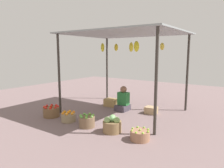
{
  "coord_description": "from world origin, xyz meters",
  "views": [
    {
      "loc": [
        3.32,
        -5.46,
        1.83
      ],
      "look_at": [
        0.0,
        -0.67,
        0.95
      ],
      "focal_mm": 33.68,
      "sensor_mm": 36.0,
      "label": 1
    }
  ],
  "objects_px": {
    "vendor_person": "(123,101)",
    "basket_red_tomatoes": "(51,112)",
    "basket_oranges": "(68,117)",
    "wooden_crate_near_vendor": "(151,110)",
    "basket_cabbages": "(112,125)",
    "basket_limes": "(140,135)",
    "basket_green_apples": "(87,121)",
    "wooden_crate_stacked_rear": "(111,102)"
  },
  "relations": [
    {
      "from": "wooden_crate_near_vendor",
      "to": "basket_green_apples",
      "type": "bearing_deg",
      "value": -112.72
    },
    {
      "from": "basket_red_tomatoes",
      "to": "wooden_crate_stacked_rear",
      "type": "relative_size",
      "value": 1.07
    },
    {
      "from": "basket_green_apples",
      "to": "basket_limes",
      "type": "xyz_separation_m",
      "value": [
        1.45,
        0.04,
        -0.04
      ]
    },
    {
      "from": "basket_oranges",
      "to": "basket_cabbages",
      "type": "distance_m",
      "value": 1.39
    },
    {
      "from": "vendor_person",
      "to": "basket_green_apples",
      "type": "bearing_deg",
      "value": -88.13
    },
    {
      "from": "vendor_person",
      "to": "basket_cabbages",
      "type": "distance_m",
      "value": 1.89
    },
    {
      "from": "basket_red_tomatoes",
      "to": "basket_cabbages",
      "type": "height_order",
      "value": "basket_cabbages"
    },
    {
      "from": "basket_oranges",
      "to": "basket_red_tomatoes",
      "type": "bearing_deg",
      "value": 178.48
    },
    {
      "from": "vendor_person",
      "to": "wooden_crate_stacked_rear",
      "type": "bearing_deg",
      "value": 160.25
    },
    {
      "from": "basket_oranges",
      "to": "wooden_crate_stacked_rear",
      "type": "relative_size",
      "value": 0.89
    },
    {
      "from": "vendor_person",
      "to": "basket_red_tomatoes",
      "type": "height_order",
      "value": "vendor_person"
    },
    {
      "from": "basket_red_tomatoes",
      "to": "basket_green_apples",
      "type": "relative_size",
      "value": 1.16
    },
    {
      "from": "wooden_crate_near_vendor",
      "to": "basket_red_tomatoes",
      "type": "bearing_deg",
      "value": -139.22
    },
    {
      "from": "vendor_person",
      "to": "basket_cabbages",
      "type": "bearing_deg",
      "value": -65.95
    },
    {
      "from": "basket_limes",
      "to": "basket_oranges",
      "type": "bearing_deg",
      "value": -179.86
    },
    {
      "from": "basket_red_tomatoes",
      "to": "basket_cabbages",
      "type": "xyz_separation_m",
      "value": [
        2.11,
        0.02,
        0.02
      ]
    },
    {
      "from": "vendor_person",
      "to": "basket_green_apples",
      "type": "xyz_separation_m",
      "value": [
        0.06,
        -1.79,
        -0.16
      ]
    },
    {
      "from": "basket_green_apples",
      "to": "basket_cabbages",
      "type": "height_order",
      "value": "basket_cabbages"
    },
    {
      "from": "basket_cabbages",
      "to": "basket_limes",
      "type": "distance_m",
      "value": 0.74
    },
    {
      "from": "vendor_person",
      "to": "basket_red_tomatoes",
      "type": "distance_m",
      "value": 2.2
    },
    {
      "from": "basket_cabbages",
      "to": "wooden_crate_near_vendor",
      "type": "xyz_separation_m",
      "value": [
        0.12,
        1.9,
        -0.07
      ]
    },
    {
      "from": "basket_red_tomatoes",
      "to": "basket_green_apples",
      "type": "bearing_deg",
      "value": -2.14
    },
    {
      "from": "vendor_person",
      "to": "basket_oranges",
      "type": "bearing_deg",
      "value": -109.52
    },
    {
      "from": "basket_limes",
      "to": "basket_cabbages",
      "type": "bearing_deg",
      "value": 177.36
    },
    {
      "from": "basket_cabbages",
      "to": "wooden_crate_stacked_rear",
      "type": "distance_m",
      "value": 2.39
    },
    {
      "from": "basket_oranges",
      "to": "basket_green_apples",
      "type": "distance_m",
      "value": 0.68
    },
    {
      "from": "vendor_person",
      "to": "wooden_crate_near_vendor",
      "type": "relative_size",
      "value": 2.3
    },
    {
      "from": "basket_cabbages",
      "to": "wooden_crate_near_vendor",
      "type": "relative_size",
      "value": 1.27
    },
    {
      "from": "basket_green_apples",
      "to": "basket_cabbages",
      "type": "bearing_deg",
      "value": 5.83
    },
    {
      "from": "basket_green_apples",
      "to": "basket_limes",
      "type": "bearing_deg",
      "value": 1.53
    },
    {
      "from": "basket_red_tomatoes",
      "to": "wooden_crate_stacked_rear",
      "type": "distance_m",
      "value": 2.09
    },
    {
      "from": "wooden_crate_near_vendor",
      "to": "wooden_crate_stacked_rear",
      "type": "xyz_separation_m",
      "value": [
        -1.5,
        0.05,
        0.02
      ]
    },
    {
      "from": "basket_green_apples",
      "to": "basket_red_tomatoes",
      "type": "bearing_deg",
      "value": 177.86
    },
    {
      "from": "wooden_crate_near_vendor",
      "to": "basket_oranges",
      "type": "bearing_deg",
      "value": -127.9
    },
    {
      "from": "basket_red_tomatoes",
      "to": "basket_oranges",
      "type": "height_order",
      "value": "basket_red_tomatoes"
    },
    {
      "from": "basket_limes",
      "to": "vendor_person",
      "type": "bearing_deg",
      "value": 130.59
    },
    {
      "from": "vendor_person",
      "to": "basket_red_tomatoes",
      "type": "xyz_separation_m",
      "value": [
        -1.34,
        -1.74,
        -0.15
      ]
    },
    {
      "from": "basket_green_apples",
      "to": "wooden_crate_stacked_rear",
      "type": "height_order",
      "value": "basket_green_apples"
    },
    {
      "from": "basket_green_apples",
      "to": "basket_limes",
      "type": "relative_size",
      "value": 0.95
    },
    {
      "from": "basket_cabbages",
      "to": "basket_limes",
      "type": "xyz_separation_m",
      "value": [
        0.74,
        -0.03,
        -0.06
      ]
    },
    {
      "from": "vendor_person",
      "to": "basket_cabbages",
      "type": "height_order",
      "value": "vendor_person"
    },
    {
      "from": "vendor_person",
      "to": "basket_limes",
      "type": "xyz_separation_m",
      "value": [
        1.5,
        -1.76,
        -0.19
      ]
    }
  ]
}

